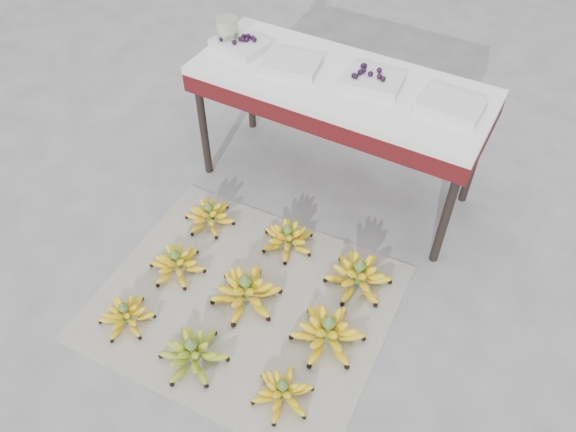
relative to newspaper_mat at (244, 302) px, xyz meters
The scene contains 17 objects.
ground 0.09m from the newspaper_mat, ahead, with size 60.00×60.00×0.00m, color slate.
newspaper_mat is the anchor object (origin of this frame).
bunch_front_left 0.51m from the newspaper_mat, 139.38° to the right, with size 0.27×0.27×0.14m.
bunch_front_center 0.35m from the newspaper_mat, 94.25° to the right, with size 0.30×0.30×0.17m.
bunch_front_right 0.49m from the newspaper_mat, 39.95° to the right, with size 0.30×0.30×0.15m.
bunch_mid_left 0.37m from the newspaper_mat, behind, with size 0.31×0.31×0.16m.
bunch_mid_center 0.07m from the newspaper_mat, 71.96° to the left, with size 0.38×0.38×0.19m.
bunch_mid_right 0.41m from the newspaper_mat, ahead, with size 0.36×0.36×0.19m.
bunch_back_left 0.52m from the newspaper_mat, 141.37° to the left, with size 0.30×0.30×0.15m.
bunch_back_center 0.38m from the newspaper_mat, 88.41° to the left, with size 0.28×0.28×0.16m.
bunch_back_right 0.52m from the newspaper_mat, 39.69° to the left, with size 0.33×0.33×0.18m.
vendor_table 1.05m from the newspaper_mat, 89.26° to the left, with size 1.38×0.55×0.66m.
tray_far_left 1.23m from the newspaper_mat, 121.06° to the left, with size 0.28×0.23×0.06m.
tray_left 1.10m from the newspaper_mat, 105.14° to the left, with size 0.29×0.23×0.04m.
tray_right 1.14m from the newspaper_mat, 80.39° to the left, with size 0.28×0.21×0.07m.
tray_far_right 1.23m from the newspaper_mat, 59.75° to the left, with size 0.26×0.19×0.04m.
glass_jar 1.29m from the newspaper_mat, 124.24° to the left, with size 0.11×0.11×0.13m, color beige.
Camera 1 is at (0.77, -1.15, 2.08)m, focal length 35.00 mm.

